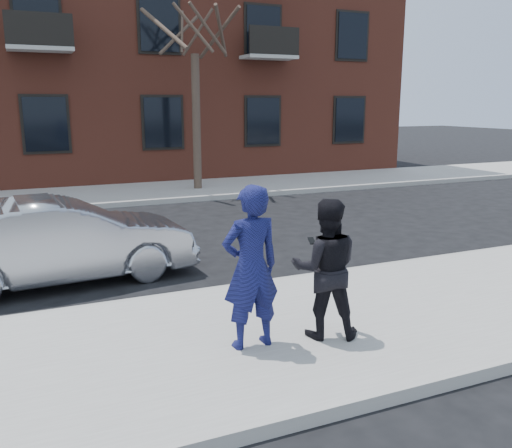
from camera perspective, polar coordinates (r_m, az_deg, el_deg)
name	(u,v)px	position (r m, az deg, el deg)	size (l,w,h in m)	color
ground	(111,363)	(6.51, -14.99, -13.95)	(100.00, 100.00, 0.00)	black
near_sidewalk	(115,367)	(6.25, -14.67, -14.31)	(50.00, 3.50, 0.15)	gray
near_curb	(93,310)	(7.89, -16.78, -8.63)	(50.00, 0.10, 0.15)	#999691
far_sidewalk	(51,199)	(17.29, -20.76, 2.52)	(50.00, 3.50, 0.15)	gray
far_curb	(55,209)	(15.51, -20.39, 1.47)	(50.00, 0.10, 0.15)	#999691
apartment_building	(82,19)	(24.17, -17.88, 19.88)	(24.30, 10.30, 12.30)	brown
street_tree	(194,14)	(17.79, -6.56, 21.15)	(3.60, 3.60, 6.80)	#3A2C22
silver_sedan	(62,241)	(9.27, -19.71, -1.70)	(1.46, 4.18, 1.38)	#999BA3
man_hoodie	(251,267)	(6.02, -0.55, -4.59)	(0.70, 0.52, 1.86)	navy
man_peacoat	(326,269)	(6.37, 7.33, -4.68)	(0.99, 0.90, 1.66)	black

